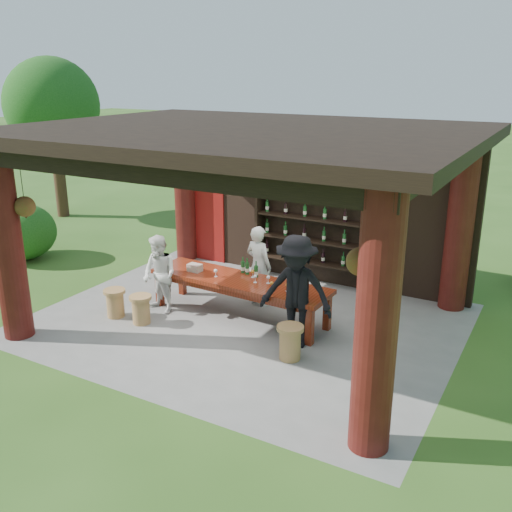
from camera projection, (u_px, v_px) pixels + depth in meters
The scene contains 15 objects.
ground at pixel (245, 321), 10.46m from camera, with size 90.00×90.00×0.00m, color #2D5119.
pavilion at pixel (256, 203), 10.15m from camera, with size 7.50×6.00×3.60m.
wine_shelf at pixel (314, 231), 12.00m from camera, with size 2.65×0.40×2.34m.
tasting_table at pixel (239, 285), 10.47m from camera, with size 3.52×1.03×0.75m.
stool_near_left at pixel (141, 309), 10.30m from camera, with size 0.40×0.40×0.53m.
stool_near_right at pixel (290, 342), 9.02m from camera, with size 0.43×0.43×0.57m.
stool_far_left at pixel (115, 302), 10.59m from camera, with size 0.41×0.41×0.54m.
host at pixel (259, 266), 11.00m from camera, with size 0.58×0.38×1.58m, color silver.
guest_woman at pixel (160, 275), 10.67m from camera, with size 0.72×0.56×1.49m, color silver.
guest_man at pixel (296, 292), 9.29m from camera, with size 1.23×0.71×1.90m, color black.
table_bottles at pixel (249, 267), 10.61m from camera, with size 0.42×0.17×0.31m.
table_glasses at pixel (262, 280), 10.17m from camera, with size 1.55×0.44×0.15m.
napkin_basket at pixel (195, 268), 10.81m from camera, with size 0.26×0.18×0.14m, color #BF6672.
shrubs at pixel (457, 321), 9.15m from camera, with size 21.11×9.62×1.36m.
trees at pixel (468, 139), 8.93m from camera, with size 22.70×10.59×4.80m.
Camera 1 is at (4.85, -8.24, 4.39)m, focal length 40.00 mm.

